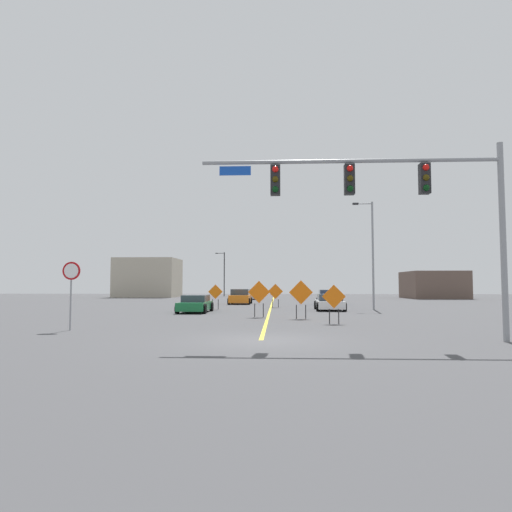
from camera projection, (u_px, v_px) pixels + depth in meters
name	position (u px, v px, depth m)	size (l,w,h in m)	color
ground	(261.00, 340.00, 15.31)	(155.51, 155.51, 0.00)	#444447
road_centre_stripe	(273.00, 299.00, 58.37)	(0.16, 86.40, 0.01)	yellow
traffic_signal_assembly	(392.00, 193.00, 15.40)	(10.32, 0.44, 6.74)	gray
stop_sign	(71.00, 282.00, 18.80)	(0.76, 0.07, 2.85)	gray
street_lamp_near_left	(372.00, 250.00, 34.56)	(1.58, 0.24, 8.31)	gray
street_lamp_near_right	(224.00, 272.00, 74.15)	(1.55, 0.24, 7.25)	black
construction_sign_median_near	(334.00, 299.00, 21.97)	(1.16, 0.08, 1.89)	orange
construction_sign_median_far	(301.00, 294.00, 25.18)	(1.35, 0.18, 2.14)	orange
construction_sign_left_shoulder	(259.00, 294.00, 26.45)	(1.30, 0.24, 2.12)	orange
construction_sign_right_shoulder	(275.00, 293.00, 37.72)	(1.28, 0.12, 1.97)	orange
construction_sign_right_lane	(215.00, 293.00, 34.60)	(1.12, 0.15, 1.91)	orange
car_green_far	(195.00, 304.00, 30.94)	(2.06, 4.22, 1.18)	#196B38
car_blue_approaching	(329.00, 298.00, 41.99)	(2.27, 4.23, 1.43)	#1E389E
car_silver_near	(253.00, 295.00, 58.60)	(2.20, 4.43, 1.30)	#B7BABF
car_orange_passing	(240.00, 297.00, 44.25)	(2.20, 3.83, 1.46)	orange
car_white_mid	(330.00, 302.00, 33.45)	(2.22, 4.36, 1.20)	white
roadside_building_east	(433.00, 285.00, 62.79)	(7.33, 8.33, 3.75)	brown
roadside_building_west	(148.00, 278.00, 69.59)	(9.11, 7.58, 5.94)	#B2A893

